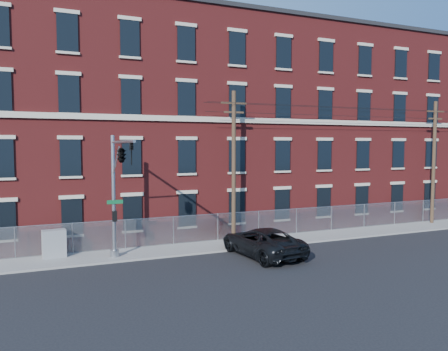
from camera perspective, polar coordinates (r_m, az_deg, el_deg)
name	(u,v)px	position (r m, az deg, el deg)	size (l,w,h in m)	color
ground	(241,268)	(23.62, 2.32, -12.09)	(140.00, 140.00, 0.00)	black
sidewalk	(359,232)	(34.07, 17.42, -7.16)	(65.00, 3.00, 0.12)	gray
mill_building	(296,128)	(40.72, 9.55, 6.21)	(55.30, 14.32, 16.30)	maroon
chain_link_fence	(348,216)	(34.88, 16.09, -5.21)	(59.06, 0.06, 1.85)	#A5A8AD
traffic_signal_mast	(120,168)	(23.08, -13.64, 1.02)	(0.90, 6.75, 7.00)	#9EA0A5
utility_pole_near	(234,164)	(28.65, 1.30, 1.59)	(1.80, 0.28, 10.00)	#4C3826
utility_pole_mid	(434,160)	(39.49, 25.98, 1.85)	(1.80, 0.28, 10.00)	#4C3826
overhead_wires	(435,114)	(39.55, 26.15, 7.33)	(40.00, 0.62, 0.62)	black
pickup_truck	(262,242)	(25.96, 5.04, -8.71)	(2.78, 6.03, 1.68)	black
utility_cabinet	(54,244)	(26.85, -21.53, -8.37)	(1.28, 0.64, 1.60)	gray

